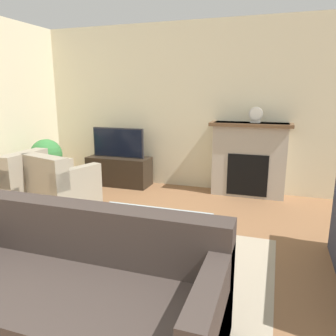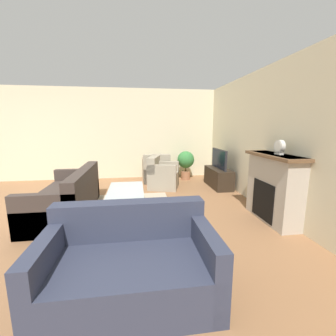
# 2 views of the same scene
# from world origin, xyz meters

# --- Properties ---
(wall_back) EXTENTS (8.73, 0.06, 2.70)m
(wall_back) POSITION_xyz_m (0.00, 5.03, 1.35)
(wall_back) COLOR beige
(wall_back) RESTS_ON ground_plane
(wall_left) EXTENTS (0.06, 8.00, 2.70)m
(wall_left) POSITION_xyz_m (-2.90, 2.50, 1.35)
(wall_left) COLOR beige
(wall_left) RESTS_ON ground_plane
(area_rug) EXTENTS (2.33, 1.84, 0.00)m
(area_rug) POSITION_xyz_m (0.07, 2.31, 0.00)
(area_rug) COLOR #B7A88E
(area_rug) RESTS_ON ground_plane
(fireplace) EXTENTS (1.22, 0.41, 1.14)m
(fireplace) POSITION_xyz_m (0.77, 4.83, 0.60)
(fireplace) COLOR #B2A899
(fireplace) RESTS_ON ground_plane
(tv_stand) EXTENTS (1.09, 0.44, 0.50)m
(tv_stand) POSITION_xyz_m (-1.42, 4.70, 0.25)
(tv_stand) COLOR #2D2319
(tv_stand) RESTS_ON ground_plane
(tv) EXTENTS (0.93, 0.06, 0.51)m
(tv) POSITION_xyz_m (-1.42, 4.70, 0.75)
(tv) COLOR #232328
(tv) RESTS_ON tv_stand
(couch_sectional) EXTENTS (1.99, 0.90, 0.82)m
(couch_sectional) POSITION_xyz_m (-0.04, 1.29, 0.29)
(couch_sectional) COLOR #3D332D
(couch_sectional) RESTS_ON ground_plane
(couch_loveseat) EXTENTS (0.94, 1.57, 0.82)m
(couch_loveseat) POSITION_xyz_m (2.17, 2.47, 0.29)
(couch_loveseat) COLOR #33384C
(couch_loveseat) RESTS_ON ground_plane
(armchair_by_window) EXTENTS (0.77, 0.76, 0.82)m
(armchair_by_window) POSITION_xyz_m (-2.26, 3.12, 0.30)
(armchair_by_window) COLOR #9E937F
(armchair_by_window) RESTS_ON ground_plane
(armchair_accent) EXTENTS (0.89, 0.90, 0.82)m
(armchair_accent) POSITION_xyz_m (-1.53, 3.22, 0.31)
(armchair_accent) COLOR #9E937F
(armchair_accent) RESTS_ON ground_plane
(coffee_table) EXTENTS (1.13, 0.64, 0.45)m
(coffee_table) POSITION_xyz_m (0.07, 2.35, 0.41)
(coffee_table) COLOR #333338
(coffee_table) RESTS_ON ground_plane
(potted_plant) EXTENTS (0.51, 0.51, 0.85)m
(potted_plant) POSITION_xyz_m (-2.39, 4.03, 0.54)
(potted_plant) COLOR #AD704C
(potted_plant) RESTS_ON ground_plane
(mantel_clock) EXTENTS (0.21, 0.07, 0.24)m
(mantel_clock) POSITION_xyz_m (0.83, 4.83, 1.27)
(mantel_clock) COLOR beige
(mantel_clock) RESTS_ON fireplace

